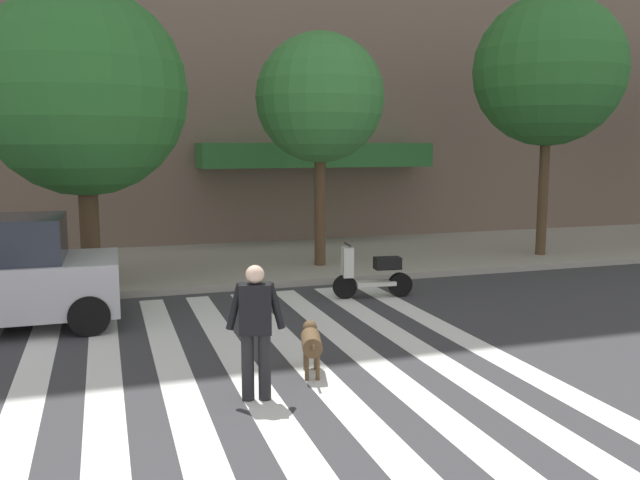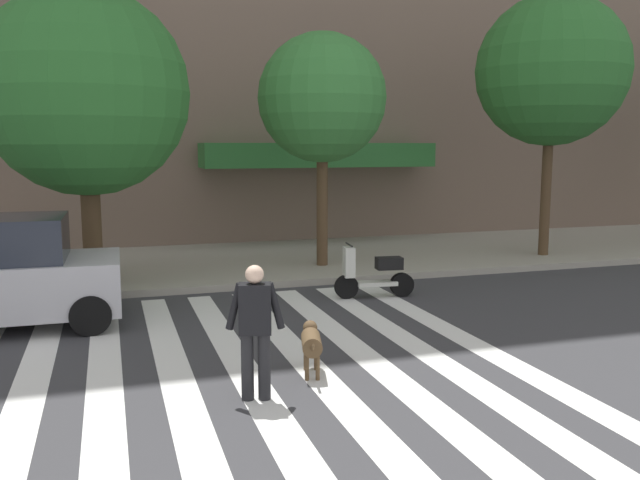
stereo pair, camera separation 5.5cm
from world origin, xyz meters
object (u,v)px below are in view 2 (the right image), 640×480
at_px(parked_scooter, 374,274).
at_px(dog_on_leash, 311,342).
at_px(pedestrian_dog_walker, 255,325).
at_px(street_tree_middle, 322,99).
at_px(street_tree_further, 552,71).
at_px(street_tree_nearest, 85,93).

xyz_separation_m(parked_scooter, dog_on_leash, (-2.52, -3.91, -0.04)).
relative_size(parked_scooter, pedestrian_dog_walker, 1.00).
bearing_deg(street_tree_middle, parked_scooter, -87.92).
bearing_deg(dog_on_leash, street_tree_further, 37.98).
bearing_deg(pedestrian_dog_walker, street_tree_nearest, 105.69).
bearing_deg(parked_scooter, street_tree_further, 24.40).
height_order(parked_scooter, pedestrian_dog_walker, pedestrian_dog_walker).
distance_m(street_tree_further, dog_on_leash, 11.65).
distance_m(pedestrian_dog_walker, dog_on_leash, 1.22).
distance_m(street_tree_middle, pedestrian_dog_walker, 8.90).
bearing_deg(street_tree_further, street_tree_middle, 176.79).
distance_m(street_tree_further, pedestrian_dog_walker, 12.53).
height_order(parked_scooter, dog_on_leash, parked_scooter).
distance_m(street_tree_nearest, street_tree_further, 11.35).
xyz_separation_m(street_tree_nearest, street_tree_further, (11.31, 0.39, 0.85)).
relative_size(parked_scooter, street_tree_nearest, 0.27).
bearing_deg(parked_scooter, dog_on_leash, -122.75).
height_order(street_tree_further, dog_on_leash, street_tree_further).
xyz_separation_m(parked_scooter, street_tree_nearest, (-5.35, 2.31, 3.60)).
bearing_deg(dog_on_leash, pedestrian_dog_walker, -143.32).
relative_size(street_tree_middle, pedestrian_dog_walker, 3.36).
height_order(parked_scooter, street_tree_middle, street_tree_middle).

